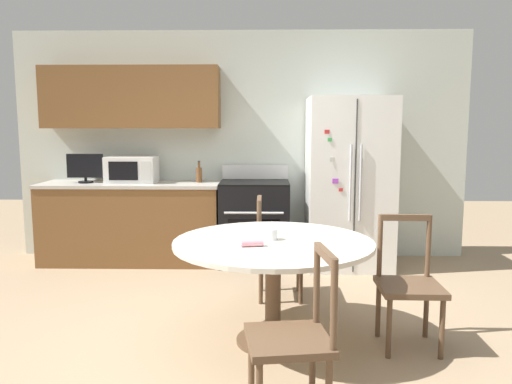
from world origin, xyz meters
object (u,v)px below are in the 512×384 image
at_px(candle_glass, 272,235).
at_px(dining_chair_far, 277,250).
at_px(countertop_tv, 85,167).
at_px(dining_chair_near, 294,339).
at_px(microwave, 132,170).
at_px(dining_chair_right, 409,285).
at_px(counter_bottle, 199,174).
at_px(refrigerator, 349,183).
at_px(oven_range, 255,222).

bearing_deg(candle_glass, dining_chair_far, 86.43).
distance_m(countertop_tv, dining_chair_near, 3.74).
distance_m(microwave, dining_chair_far, 2.08).
xyz_separation_m(microwave, dining_chair_far, (1.60, -1.19, -0.61)).
bearing_deg(dining_chair_near, dining_chair_right, -51.30).
distance_m(counter_bottle, candle_glass, 2.27).
bearing_deg(dining_chair_right, counter_bottle, -50.38).
relative_size(refrigerator, dining_chair_far, 2.03).
relative_size(microwave, candle_glass, 6.79).
height_order(counter_bottle, dining_chair_far, counter_bottle).
xyz_separation_m(counter_bottle, candle_glass, (0.79, -2.12, -0.22)).
height_order(dining_chair_near, dining_chair_far, same).
xyz_separation_m(microwave, dining_chair_right, (2.48, -2.16, -0.61)).
relative_size(dining_chair_far, candle_glass, 11.24).
relative_size(oven_range, countertop_tv, 2.75).
bearing_deg(candle_glass, dining_chair_near, -83.80).
xyz_separation_m(microwave, countertop_tv, (-0.50, -0.05, 0.03)).
bearing_deg(dining_chair_far, refrigerator, 143.35).
distance_m(refrigerator, countertop_tv, 2.90).
xyz_separation_m(microwave, candle_glass, (1.54, -2.10, -0.27)).
bearing_deg(microwave, candle_glass, -53.75).
height_order(microwave, dining_chair_near, microwave).
height_order(oven_range, dining_chair_far, oven_range).
bearing_deg(refrigerator, candle_glass, -113.34).
bearing_deg(counter_bottle, dining_chair_right, -51.40).
bearing_deg(microwave, oven_range, -2.25).
bearing_deg(candle_glass, dining_chair_right, -3.50).
xyz_separation_m(oven_range, countertop_tv, (-1.87, 0.00, 0.61)).
distance_m(oven_range, counter_bottle, 0.81).
bearing_deg(dining_chair_right, microwave, -39.94).
height_order(counter_bottle, candle_glass, counter_bottle).
relative_size(dining_chair_right, candle_glass, 11.24).
relative_size(countertop_tv, counter_bottle, 1.63).
xyz_separation_m(oven_range, candle_glass, (0.17, -2.05, 0.30)).
bearing_deg(refrigerator, dining_chair_right, -87.38).
bearing_deg(dining_chair_near, countertop_tv, 27.50).
distance_m(microwave, dining_chair_right, 3.35).
xyz_separation_m(dining_chair_near, dining_chair_far, (-0.05, 1.87, 0.00)).
relative_size(oven_range, microwave, 1.98).
bearing_deg(countertop_tv, counter_bottle, 3.27).
bearing_deg(dining_chair_near, oven_range, -2.89).
bearing_deg(counter_bottle, dining_chair_far, -54.84).
xyz_separation_m(oven_range, dining_chair_right, (1.12, -2.10, -0.03)).
height_order(microwave, dining_chair_far, microwave).
xyz_separation_m(dining_chair_right, candle_glass, (-0.95, 0.06, 0.33)).
bearing_deg(countertop_tv, oven_range, -0.00).
relative_size(dining_chair_near, dining_chair_far, 1.00).
height_order(refrigerator, dining_chair_right, refrigerator).
bearing_deg(dining_chair_far, oven_range, -168.47).
distance_m(countertop_tv, dining_chair_right, 3.71).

